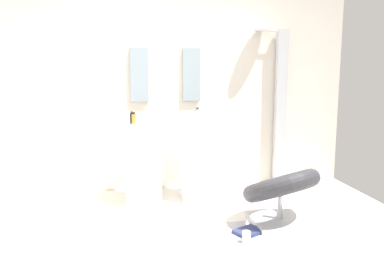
% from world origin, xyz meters
% --- Properties ---
extents(ground_plane, '(4.80, 3.60, 0.04)m').
position_xyz_m(ground_plane, '(0.00, 0.00, -0.02)').
color(ground_plane, silver).
extents(rear_partition, '(4.80, 0.10, 2.60)m').
position_xyz_m(rear_partition, '(0.00, 1.65, 1.30)').
color(rear_partition, beige).
rests_on(rear_partition, ground_plane).
extents(pedestal_sink_left, '(0.43, 0.43, 1.04)m').
position_xyz_m(pedestal_sink_left, '(-0.33, 1.13, 0.49)').
color(pedestal_sink_left, white).
rests_on(pedestal_sink_left, ground_plane).
extents(pedestal_sink_right, '(0.43, 0.43, 1.04)m').
position_xyz_m(pedestal_sink_right, '(0.33, 1.13, 0.49)').
color(pedestal_sink_right, white).
rests_on(pedestal_sink_right, ground_plane).
extents(vanity_mirror_left, '(0.22, 0.03, 0.66)m').
position_xyz_m(vanity_mirror_left, '(-0.33, 1.58, 1.47)').
color(vanity_mirror_left, '#8C9EA8').
extents(vanity_mirror_right, '(0.22, 0.03, 0.66)m').
position_xyz_m(vanity_mirror_right, '(0.33, 1.58, 1.47)').
color(vanity_mirror_right, '#8C9EA8').
extents(shower_column, '(0.49, 0.24, 2.05)m').
position_xyz_m(shower_column, '(1.51, 1.53, 1.08)').
color(shower_column, '#B7BABF').
rests_on(shower_column, ground_plane).
extents(lounge_chair, '(1.05, 1.06, 0.65)m').
position_xyz_m(lounge_chair, '(0.98, 0.19, 0.35)').
color(lounge_chair, '#B7BABF').
rests_on(lounge_chair, ground_plane).
extents(area_rug, '(1.04, 0.77, 0.01)m').
position_xyz_m(area_rug, '(0.61, -0.07, 0.01)').
color(area_rug, '#B2B2B7').
rests_on(area_rug, ground_plane).
extents(magazine_navy, '(0.31, 0.28, 0.03)m').
position_xyz_m(magazine_navy, '(0.59, 0.02, 0.03)').
color(magazine_navy, navy).
rests_on(magazine_navy, area_rug).
extents(magazine_ochre, '(0.33, 0.24, 0.02)m').
position_xyz_m(magazine_ochre, '(0.82, 0.09, 0.02)').
color(magazine_ochre, gold).
rests_on(magazine_ochre, area_rug).
extents(coffee_mug, '(0.07, 0.07, 0.11)m').
position_xyz_m(coffee_mug, '(0.51, -0.17, 0.06)').
color(coffee_mug, white).
rests_on(coffee_mug, area_rug).
extents(soap_bottle_black, '(0.04, 0.04, 0.14)m').
position_xyz_m(soap_bottle_black, '(-0.45, 1.03, 1.01)').
color(soap_bottle_black, black).
rests_on(soap_bottle_black, pedestal_sink_left).
extents(soap_bottle_grey, '(0.06, 0.06, 0.14)m').
position_xyz_m(soap_bottle_grey, '(0.35, 1.27, 1.01)').
color(soap_bottle_grey, '#99999E').
rests_on(soap_bottle_grey, pedestal_sink_right).
extents(soap_bottle_amber, '(0.06, 0.06, 0.13)m').
position_xyz_m(soap_bottle_amber, '(-0.42, 1.02, 1.00)').
color(soap_bottle_amber, '#C68C38').
rests_on(soap_bottle_amber, pedestal_sink_left).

